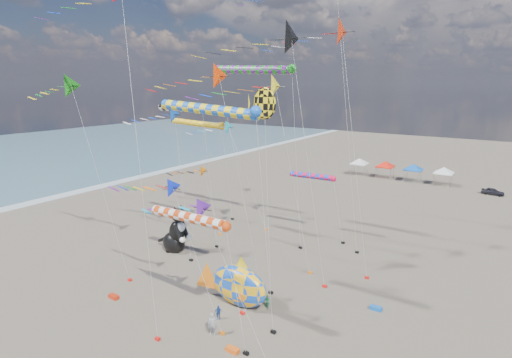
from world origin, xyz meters
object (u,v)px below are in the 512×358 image
object	(u,v)px
child_green	(267,301)
child_blue	(218,312)
parked_car	(493,192)
cat_inflatable	(175,228)
fish_inflatable	(239,286)
person_adult	(212,324)

from	to	relation	value
child_green	child_blue	bearing A→B (deg)	-91.89
child_blue	parked_car	bearing A→B (deg)	30.68
cat_inflatable	parked_car	distance (m)	51.26
child_green	child_blue	world-z (taller)	child_green
fish_inflatable	child_blue	bearing A→B (deg)	-91.24
person_adult	parked_car	distance (m)	54.80
cat_inflatable	child_green	world-z (taller)	cat_inflatable
cat_inflatable	child_blue	distance (m)	13.80
child_green	parked_car	xyz separation A→B (m)	(12.43, 47.98, -0.03)
child_green	parked_car	bearing A→B (deg)	107.48
fish_inflatable	parked_car	size ratio (longest dim) A/B	2.09
person_adult	child_green	distance (m)	5.23
fish_inflatable	child_green	size ratio (longest dim) A/B	5.78
fish_inflatable	person_adult	bearing A→B (deg)	-78.73
fish_inflatable	child_green	xyz separation A→B (m)	(2.15, 0.77, -1.05)
fish_inflatable	person_adult	size ratio (longest dim) A/B	3.99
cat_inflatable	parked_car	size ratio (longest dim) A/B	1.60
child_blue	child_green	bearing A→B (deg)	12.72
person_adult	child_green	bearing A→B (deg)	46.49
person_adult	child_green	size ratio (longest dim) A/B	1.45
person_adult	cat_inflatable	bearing A→B (deg)	114.95
cat_inflatable	person_adult	size ratio (longest dim) A/B	3.06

